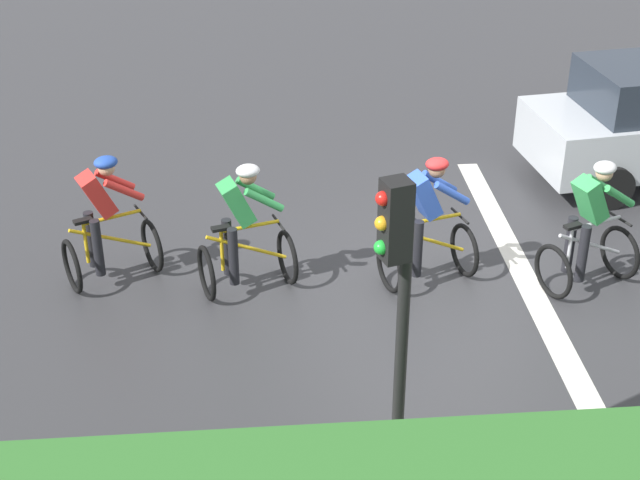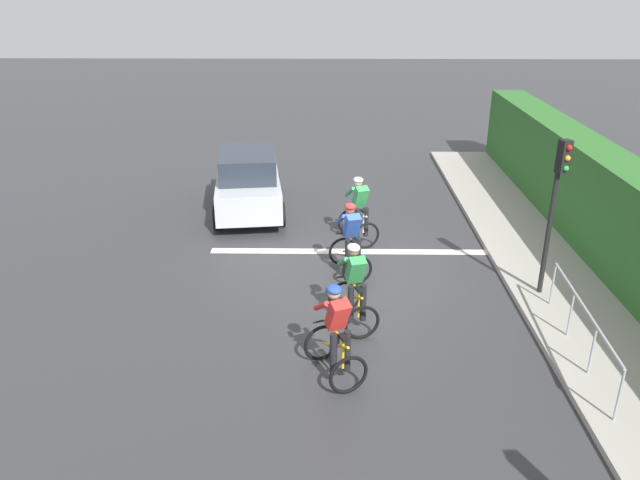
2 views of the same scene
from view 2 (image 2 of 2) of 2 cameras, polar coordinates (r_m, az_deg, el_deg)
ground_plane at (r=14.00m, az=3.43°, el=-2.92°), size 80.00×80.00×0.00m
sidewalk_kerb at (r=13.25m, az=24.08°, el=-6.35°), size 2.80×24.13×0.12m
road_marking_stop_line at (r=15.00m, az=3.26°, el=-1.06°), size 7.00×0.30×0.01m
cyclist_lead at (r=10.08m, az=1.49°, el=-8.79°), size 1.07×1.27×1.66m
cyclist_second at (r=11.52m, az=3.17°, el=-4.49°), size 0.96×1.23×1.66m
cyclist_mid at (r=13.50m, az=2.86°, el=-0.20°), size 0.96×1.23×1.66m
cyclist_fourth at (r=15.29m, az=3.62°, el=2.62°), size 1.03×1.25×1.66m
car_silver at (r=17.41m, az=-6.66°, el=5.34°), size 2.28×4.29×1.76m
traffic_light_near_crossing at (r=12.81m, az=20.94°, el=3.79°), size 0.25×0.31×3.34m
pedestrian_railing_kerbside at (r=11.43m, az=23.09°, el=-6.75°), size 0.27×3.57×1.03m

